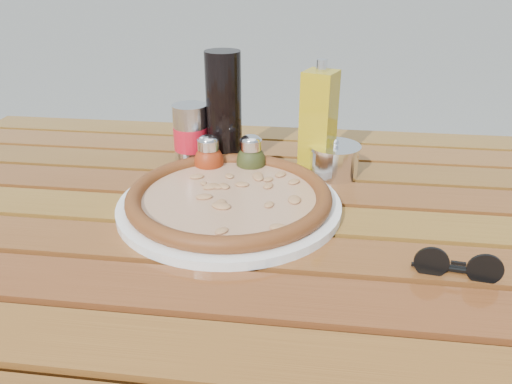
# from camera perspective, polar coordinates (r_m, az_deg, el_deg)

# --- Properties ---
(table) EXTENTS (1.40, 0.90, 0.75)m
(table) POSITION_cam_1_polar(r_m,az_deg,el_deg) (0.83, -0.18, -7.18)
(table) COLOR #3C1C0D
(table) RESTS_ON ground
(plate) EXTENTS (0.46, 0.46, 0.01)m
(plate) POSITION_cam_1_polar(r_m,az_deg,el_deg) (0.81, -3.04, -1.47)
(plate) COLOR white
(plate) RESTS_ON table
(pizza) EXTENTS (0.36, 0.36, 0.03)m
(pizza) POSITION_cam_1_polar(r_m,az_deg,el_deg) (0.80, -3.07, -0.47)
(pizza) COLOR beige
(pizza) RESTS_ON plate
(pepper_shaker) EXTENTS (0.07, 0.07, 0.08)m
(pepper_shaker) POSITION_cam_1_polar(r_m,az_deg,el_deg) (0.92, -5.42, 3.98)
(pepper_shaker) COLOR #A53412
(pepper_shaker) RESTS_ON table
(oregano_shaker) EXTENTS (0.07, 0.07, 0.08)m
(oregano_shaker) POSITION_cam_1_polar(r_m,az_deg,el_deg) (0.92, -0.58, 4.00)
(oregano_shaker) COLOR #3B421A
(oregano_shaker) RESTS_ON table
(dark_bottle) EXTENTS (0.08, 0.08, 0.22)m
(dark_bottle) POSITION_cam_1_polar(r_m,az_deg,el_deg) (0.94, -3.69, 9.21)
(dark_bottle) COLOR black
(dark_bottle) RESTS_ON table
(soda_can) EXTENTS (0.08, 0.08, 0.12)m
(soda_can) POSITION_cam_1_polar(r_m,az_deg,el_deg) (0.97, -7.42, 6.36)
(soda_can) COLOR silver
(soda_can) RESTS_ON table
(olive_oil_cruet) EXTENTS (0.07, 0.07, 0.21)m
(olive_oil_cruet) POSITION_cam_1_polar(r_m,az_deg,el_deg) (0.93, 7.15, 7.91)
(olive_oil_cruet) COLOR #AF9312
(olive_oil_cruet) RESTS_ON table
(parmesan_tin) EXTENTS (0.10, 0.10, 0.07)m
(parmesan_tin) POSITION_cam_1_polar(r_m,az_deg,el_deg) (0.94, 8.90, 3.66)
(parmesan_tin) COLOR white
(parmesan_tin) RESTS_ON table
(sunglasses) EXTENTS (0.11, 0.03, 0.04)m
(sunglasses) POSITION_cam_1_polar(r_m,az_deg,el_deg) (0.69, 22.03, -7.89)
(sunglasses) COLOR black
(sunglasses) RESTS_ON table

